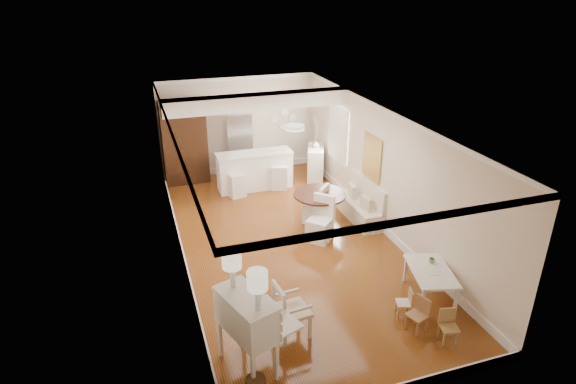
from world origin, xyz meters
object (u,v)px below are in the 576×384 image
secretary_bureau (247,333)px  fridge (252,145)px  kids_chair_c (449,327)px  bar_stool_right (279,170)px  gustavian_armchair (292,309)px  slip_chair_near (320,219)px  slip_chair_far (316,204)px  sideboard (316,163)px  bar_stool_left (236,178)px  breakfast_counter (255,171)px  kids_chair_a (417,315)px  kids_chair_b (404,302)px  pantry_cabinet (185,143)px  dining_table (319,210)px  kids_table (430,283)px

secretary_bureau → fridge: bearing=56.0°
kids_chair_c → bar_stool_right: bar_stool_right is taller
gustavian_armchair → slip_chair_near: slip_chair_near is taller
slip_chair_far → slip_chair_near: bearing=29.7°
sideboard → bar_stool_left: bearing=-146.2°
breakfast_counter → gustavian_armchair: bearing=-99.0°
gustavian_armchair → slip_chair_far: gustavian_armchair is taller
slip_chair_far → bar_stool_right: size_ratio=0.90×
kids_chair_a → fridge: size_ratio=0.33×
bar_stool_left → sideboard: bearing=-2.1°
gustavian_armchair → kids_chair_a: gustavian_armchair is taller
slip_chair_far → kids_chair_a: bearing=47.6°
sideboard → kids_chair_b: bearing=-75.2°
gustavian_armchair → pantry_cabinet: 7.10m
kids_chair_a → kids_chair_c: 0.52m
dining_table → pantry_cabinet: bearing=124.8°
kids_chair_a → breakfast_counter: breakfast_counter is taller
pantry_cabinet → kids_chair_a: bearing=-70.2°
kids_chair_b → bar_stool_right: (-0.39, 5.87, 0.28)m
slip_chair_far → bar_stool_left: bearing=-99.8°
breakfast_counter → sideboard: (1.83, 0.14, -0.05)m
secretary_bureau → kids_chair_a: 2.85m
bar_stool_left → kids_table: bearing=-80.3°
secretary_bureau → kids_chair_b: (2.83, 0.36, -0.39)m
secretary_bureau → bar_stool_left: bearing=59.9°
kids_table → breakfast_counter: breakfast_counter is taller
gustavian_armchair → slip_chair_far: (1.79, 3.53, -0.00)m
slip_chair_near → fridge: size_ratio=0.56×
kids_chair_c → slip_chair_near: bearing=114.3°
bar_stool_right → kids_chair_c: bearing=-65.8°
kids_chair_b → bar_stool_left: bearing=-145.4°
kids_table → bar_stool_right: (-1.09, 5.56, 0.25)m
slip_chair_near → breakfast_counter: (-0.62, 3.22, 0.01)m
kids_table → sideboard: size_ratio=1.16×
secretary_bureau → sideboard: bearing=42.1°
gustavian_armchair → kids_chair_b: bearing=-99.4°
kids_chair_c → kids_chair_a: bearing=143.0°
kids_chair_a → kids_table: bearing=117.5°
dining_table → pantry_cabinet: pantry_cabinet is taller
slip_chair_far → breakfast_counter: bearing=-115.7°
secretary_bureau → kids_chair_c: bearing=-27.0°
kids_chair_b → slip_chair_far: 3.68m
bar_stool_left → dining_table: bearing=-70.5°
gustavian_armchair → kids_chair_c: size_ratio=1.73×
secretary_bureau → gustavian_armchair: bearing=11.0°
secretary_bureau → dining_table: bearing=36.3°
dining_table → slip_chair_far: (-0.02, 0.18, 0.07)m
breakfast_counter → bar_stool_right: bar_stool_right is taller
kids_table → bar_stool_left: size_ratio=1.13×
slip_chair_near → bar_stool_left: (-1.23, 2.86, -0.00)m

